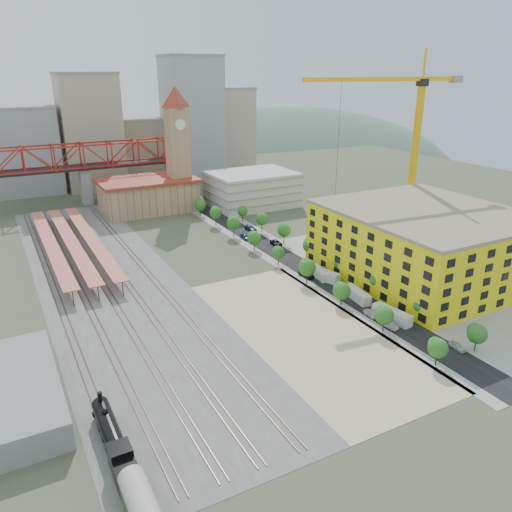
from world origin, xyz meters
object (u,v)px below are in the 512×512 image
construction_building (424,243)px  site_trailer_d (319,273)px  site_trailer_a (392,315)px  site_trailer_b (357,295)px  site_trailer_c (323,275)px  tower_crane (408,127)px  car_0 (371,314)px  clock_tower (177,137)px  locomotive (115,445)px

construction_building → site_trailer_d: construction_building is taller
site_trailer_a → site_trailer_d: bearing=81.2°
site_trailer_b → site_trailer_c: bearing=96.2°
tower_crane → car_0: (-45.76, -40.68, -36.27)m
construction_building → tower_crane: tower_crane is taller
car_0 → site_trailer_a: bearing=-46.3°
site_trailer_c → clock_tower: bearing=78.0°
site_trailer_d → site_trailer_c: bearing=-80.6°
clock_tower → site_trailer_a: bearing=-86.1°
site_trailer_a → site_trailer_d: (0.00, 28.80, -0.16)m
construction_building → site_trailer_b: (-26.00, -4.21, -8.15)m
car_0 → locomotive: bearing=-160.8°
site_trailer_d → construction_building: bearing=-15.5°
locomotive → tower_crane: 127.94m
site_trailer_c → car_0: 23.46m
tower_crane → site_trailer_d: bearing=-160.1°
site_trailer_d → car_0: 25.36m
site_trailer_b → car_0: 9.40m
site_trailer_a → car_0: 4.74m
site_trailer_b → car_0: site_trailer_b is taller
tower_crane → site_trailer_a: tower_crane is taller
site_trailer_c → site_trailer_d: size_ratio=1.13×
site_trailer_b → car_0: bearing=-102.4°
locomotive → tower_crane: tower_crane is taller
site_trailer_c → tower_crane: bearing=5.1°
site_trailer_d → car_0: site_trailer_d is taller
locomotive → site_trailer_d: (66.00, 42.21, -1.04)m
site_trailer_b → site_trailer_c: size_ratio=0.95×
locomotive → car_0: 65.28m
car_0 → clock_tower: bearing=96.6°
construction_building → site_trailer_d: (-26.00, 12.07, -8.22)m
construction_building → tower_crane: size_ratio=0.84×
clock_tower → locomotive: 144.91m
tower_crane → site_trailer_b: 64.15m
clock_tower → site_trailer_a: clock_tower is taller
tower_crane → site_trailer_a: bearing=-134.0°
site_trailer_b → locomotive: bearing=-152.3°
construction_building → locomotive: (-92.00, -30.14, -7.19)m
tower_crane → site_trailer_d: 57.89m
site_trailer_d → site_trailer_a: bearing=-80.6°
clock_tower → locomotive: (-58.00, -130.13, -26.47)m
tower_crane → locomotive: bearing=-152.0°
locomotive → site_trailer_d: bearing=32.6°
clock_tower → site_trailer_b: clock_tower is taller
clock_tower → site_trailer_d: size_ratio=6.00×
car_0 → site_trailer_c: bearing=86.7°
clock_tower → site_trailer_b: (8.00, -104.21, -27.43)m
clock_tower → locomotive: size_ratio=2.18×
locomotive → tower_crane: (108.76, 57.72, 34.77)m
construction_building → tower_crane: bearing=58.7°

